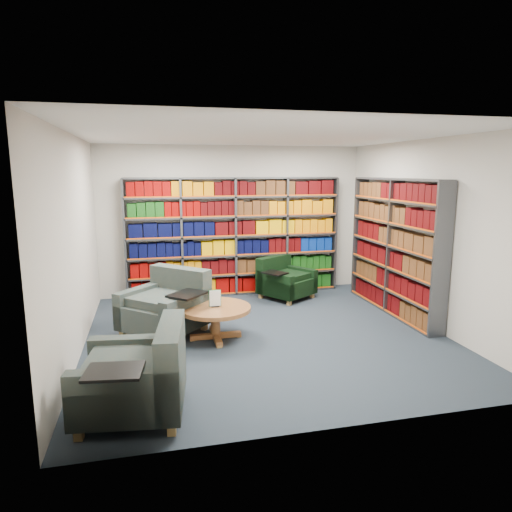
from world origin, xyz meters
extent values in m
cube|color=black|center=(0.00, 0.00, -0.01)|extent=(5.00, 5.00, 0.01)
cube|color=white|center=(0.00, 0.00, 2.80)|extent=(5.00, 5.00, 0.01)
cube|color=beige|center=(0.00, 2.50, 1.40)|extent=(5.00, 0.01, 2.80)
cube|color=beige|center=(0.00, -2.50, 1.40)|extent=(5.00, 0.01, 2.80)
cube|color=beige|center=(-2.50, 0.00, 1.40)|extent=(0.01, 5.00, 2.80)
cube|color=beige|center=(2.50, 0.00, 1.40)|extent=(0.01, 5.00, 2.80)
cube|color=#47494F|center=(0.00, 2.34, 1.10)|extent=(4.00, 0.28, 2.20)
cube|color=silver|center=(0.00, 2.47, 1.10)|extent=(4.00, 0.02, 2.20)
cube|color=#D84C0A|center=(0.00, 2.21, 1.10)|extent=(4.00, 0.01, 2.20)
cube|color=#6C0100|center=(0.00, 2.34, 0.18)|extent=(3.88, 0.21, 0.29)
cube|color=#6C0100|center=(0.00, 2.34, 0.54)|extent=(3.88, 0.21, 0.29)
cube|color=black|center=(0.00, 2.34, 0.91)|extent=(3.88, 0.21, 0.29)
cube|color=black|center=(0.00, 2.34, 1.28)|extent=(3.88, 0.21, 0.29)
cube|color=#0E3C0C|center=(0.00, 2.34, 1.64)|extent=(3.88, 0.21, 0.29)
cube|color=#6C0100|center=(0.00, 2.34, 2.01)|extent=(3.88, 0.21, 0.29)
cube|color=#47494F|center=(2.34, 0.60, 1.10)|extent=(0.28, 2.50, 2.20)
cube|color=silver|center=(2.47, 0.60, 1.10)|extent=(0.02, 2.50, 2.20)
cube|color=#D84C0A|center=(2.21, 0.60, 1.10)|extent=(0.02, 2.50, 2.20)
cube|color=#3A0204|center=(2.34, 0.60, 0.18)|extent=(0.21, 2.38, 0.29)
cube|color=#452610|center=(2.34, 0.60, 0.54)|extent=(0.21, 2.38, 0.29)
cube|color=#3A0204|center=(2.34, 0.60, 0.91)|extent=(0.21, 2.38, 0.29)
cube|color=#3A0204|center=(2.34, 0.60, 1.28)|extent=(0.21, 2.38, 0.29)
cube|color=#452610|center=(2.34, 0.60, 1.64)|extent=(0.21, 2.38, 0.29)
cube|color=#452610|center=(2.34, 0.60, 2.01)|extent=(0.21, 2.38, 0.29)
cube|color=#022232|center=(-1.42, 0.40, 0.29)|extent=(1.42, 1.42, 0.36)
cube|color=#022232|center=(-1.15, 0.68, 0.51)|extent=(0.88, 0.85, 0.80)
cube|color=#022232|center=(-1.72, 0.69, 0.38)|extent=(0.80, 0.84, 0.53)
cube|color=#022232|center=(-1.11, 0.11, 0.38)|extent=(0.80, 0.84, 0.53)
cube|color=black|center=(-1.10, 0.03, 0.67)|extent=(0.61, 0.62, 0.03)
cube|color=#A07B42|center=(-2.00, 0.38, 0.06)|extent=(0.11, 0.11, 0.11)
cube|color=#A07B42|center=(-1.40, -0.19, 0.06)|extent=(0.11, 0.11, 0.11)
cube|color=#A07B42|center=(-1.44, 0.98, 0.06)|extent=(0.11, 0.11, 0.11)
cube|color=#A07B42|center=(-0.83, 0.42, 0.06)|extent=(0.11, 0.11, 0.11)
cube|color=black|center=(0.87, 1.80, 0.24)|extent=(1.14, 1.14, 0.29)
cube|color=black|center=(0.69, 2.07, 0.42)|extent=(0.79, 0.61, 0.66)
cube|color=black|center=(0.58, 1.61, 0.31)|extent=(0.56, 0.76, 0.44)
cube|color=black|center=(1.16, 1.99, 0.31)|extent=(0.56, 0.76, 0.44)
cube|color=black|center=(0.57, 1.54, 0.55)|extent=(0.48, 0.51, 0.02)
cube|color=#A07B42|center=(0.77, 1.33, 0.05)|extent=(0.09, 0.09, 0.09)
cube|color=#A07B42|center=(1.34, 1.70, 0.05)|extent=(0.09, 0.09, 0.09)
cube|color=#A07B42|center=(0.40, 1.90, 0.05)|extent=(0.09, 0.09, 0.09)
cube|color=#A07B42|center=(0.96, 2.27, 0.05)|extent=(0.09, 0.09, 0.09)
cube|color=#022232|center=(-1.80, -1.80, 0.28)|extent=(1.11, 1.11, 0.35)
cube|color=#022232|center=(-1.42, -1.85, 0.50)|extent=(0.35, 1.00, 0.79)
cube|color=#022232|center=(-1.74, -1.39, 0.37)|extent=(0.99, 0.28, 0.52)
cube|color=#022232|center=(-1.86, -2.21, 0.37)|extent=(0.99, 0.28, 0.52)
cube|color=black|center=(-1.92, -2.26, 0.66)|extent=(0.53, 0.43, 0.03)
cube|color=#A07B42|center=(-2.15, -1.35, 0.05)|extent=(0.09, 0.09, 0.11)
cube|color=#A07B42|center=(-2.25, -2.15, 0.05)|extent=(0.09, 0.09, 0.11)
cube|color=#A07B42|center=(-1.35, -1.45, 0.05)|extent=(0.09, 0.09, 0.11)
cube|color=#A07B42|center=(-1.45, -2.25, 0.05)|extent=(0.09, 0.09, 0.11)
cylinder|color=#9C5435|center=(-0.72, 0.01, 0.44)|extent=(0.99, 0.99, 0.06)
cylinder|color=#9C5435|center=(-0.72, 0.01, 0.22)|extent=(0.13, 0.13, 0.40)
cube|color=#9C5435|center=(-0.72, 0.01, 0.04)|extent=(0.72, 0.09, 0.07)
cube|color=#9C5435|center=(-0.72, 0.01, 0.04)|extent=(0.09, 0.72, 0.07)
cube|color=black|center=(-0.72, 0.01, 0.47)|extent=(0.11, 0.06, 0.01)
cube|color=white|center=(-0.72, 0.01, 0.59)|extent=(0.15, 0.01, 0.22)
cube|color=#145926|center=(-0.72, 0.02, 0.59)|extent=(0.17, 0.00, 0.24)
camera|label=1|loc=(-1.58, -6.06, 2.33)|focal=32.00mm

